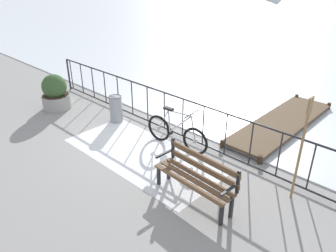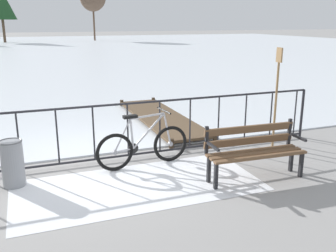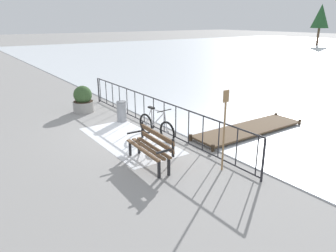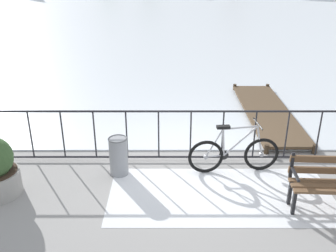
{
  "view_description": "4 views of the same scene",
  "coord_description": "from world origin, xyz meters",
  "px_view_note": "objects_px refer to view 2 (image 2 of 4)",
  "views": [
    {
      "loc": [
        5.2,
        -5.34,
        3.85
      ],
      "look_at": [
        0.76,
        -0.66,
        0.63
      ],
      "focal_mm": 34.6,
      "sensor_mm": 36.0,
      "label": 1
    },
    {
      "loc": [
        -1.05,
        -6.43,
        2.48
      ],
      "look_at": [
        1.47,
        0.18,
        0.51
      ],
      "focal_mm": 40.61,
      "sensor_mm": 36.0,
      "label": 2
    },
    {
      "loc": [
        8.57,
        -5.43,
        3.48
      ],
      "look_at": [
        1.29,
        -0.32,
        0.51
      ],
      "focal_mm": 34.17,
      "sensor_mm": 36.0,
      "label": 3
    },
    {
      "loc": [
        -0.44,
        -6.6,
        3.67
      ],
      "look_at": [
        -0.42,
        -0.56,
        1.0
      ],
      "focal_mm": 40.52,
      "sensor_mm": 36.0,
      "label": 4
    }
  ],
  "objects_px": {
    "bicycle_near_railing": "(143,146)",
    "park_bench": "(254,148)",
    "oar_upright": "(277,91)",
    "trash_bin": "(13,163)"
  },
  "relations": [
    {
      "from": "bicycle_near_railing",
      "to": "park_bench",
      "type": "xyz_separation_m",
      "value": [
        1.51,
        -1.12,
        0.14
      ]
    },
    {
      "from": "trash_bin",
      "to": "oar_upright",
      "type": "height_order",
      "value": "oar_upright"
    },
    {
      "from": "trash_bin",
      "to": "oar_upright",
      "type": "distance_m",
      "value": 4.97
    },
    {
      "from": "park_bench",
      "to": "oar_upright",
      "type": "height_order",
      "value": "oar_upright"
    },
    {
      "from": "bicycle_near_railing",
      "to": "park_bench",
      "type": "distance_m",
      "value": 1.88
    },
    {
      "from": "park_bench",
      "to": "oar_upright",
      "type": "bearing_deg",
      "value": 43.59
    },
    {
      "from": "park_bench",
      "to": "trash_bin",
      "type": "distance_m",
      "value": 3.77
    },
    {
      "from": "park_bench",
      "to": "trash_bin",
      "type": "height_order",
      "value": "park_bench"
    },
    {
      "from": "bicycle_near_railing",
      "to": "trash_bin",
      "type": "xyz_separation_m",
      "value": [
        -2.12,
        -0.09,
        0.0
      ]
    },
    {
      "from": "bicycle_near_railing",
      "to": "park_bench",
      "type": "height_order",
      "value": "bicycle_near_railing"
    }
  ]
}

